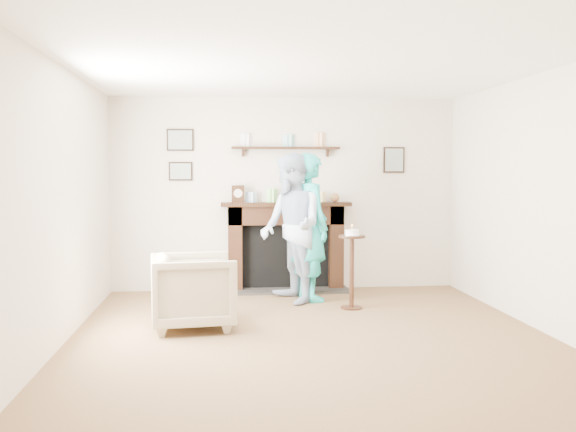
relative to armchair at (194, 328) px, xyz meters
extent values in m
plane|color=brown|center=(1.11, -0.48, 0.00)|extent=(5.00, 5.00, 0.00)
cube|color=beige|center=(1.11, 2.02, 1.25)|extent=(4.50, 0.04, 2.50)
cube|color=beige|center=(-1.14, -0.48, 1.25)|extent=(0.04, 5.00, 2.50)
cube|color=beige|center=(3.36, -0.48, 1.25)|extent=(0.04, 5.00, 2.50)
cube|color=white|center=(1.11, -0.48, 2.50)|extent=(4.50, 5.00, 0.04)
cube|color=black|center=(0.45, 1.92, 0.55)|extent=(0.18, 0.20, 1.10)
cube|color=black|center=(1.77, 1.92, 0.55)|extent=(0.18, 0.20, 1.10)
cube|color=black|center=(1.11, 1.92, 0.98)|extent=(1.50, 0.20, 0.24)
cube|color=black|center=(1.11, 1.99, 0.43)|extent=(1.14, 0.06, 0.86)
cube|color=#2D2B28|center=(1.11, 1.80, 0.01)|extent=(1.60, 0.44, 0.03)
cube|color=black|center=(1.11, 1.89, 1.12)|extent=(1.68, 0.26, 0.05)
cube|color=black|center=(1.11, 1.95, 1.85)|extent=(1.40, 0.15, 0.03)
cube|color=black|center=(-0.24, 2.01, 1.95)|extent=(0.34, 0.03, 0.28)
cube|color=black|center=(-0.24, 2.01, 1.55)|extent=(0.30, 0.03, 0.24)
cube|color=black|center=(2.56, 2.01, 1.70)|extent=(0.28, 0.03, 0.34)
cube|color=black|center=(0.49, 1.89, 1.26)|extent=(0.16, 0.09, 0.22)
cylinder|color=beige|center=(0.49, 1.84, 1.27)|extent=(0.11, 0.01, 0.11)
sphere|color=green|center=(1.75, 1.89, 1.21)|extent=(0.12, 0.12, 0.12)
imported|color=tan|center=(0.00, 0.00, 0.00)|extent=(0.90, 0.87, 0.74)
imported|color=silver|center=(1.10, 1.13, 0.00)|extent=(0.88, 1.01, 1.77)
imported|color=#21A7C0|center=(1.34, 1.25, 0.00)|extent=(0.61, 0.75, 1.76)
cylinder|color=black|center=(1.74, 0.72, 0.01)|extent=(0.25, 0.25, 0.02)
cylinder|color=black|center=(1.74, 0.72, 0.41)|extent=(0.05, 0.05, 0.79)
cylinder|color=black|center=(1.74, 0.72, 0.82)|extent=(0.30, 0.30, 0.03)
cylinder|color=silver|center=(1.74, 0.72, 0.83)|extent=(0.20, 0.20, 0.01)
cylinder|color=white|center=(1.74, 0.72, 0.87)|extent=(0.16, 0.16, 0.06)
cylinder|color=#F9E79D|center=(1.74, 0.72, 0.92)|extent=(0.01, 0.01, 0.04)
sphere|color=orange|center=(1.74, 0.72, 0.95)|extent=(0.02, 0.02, 0.02)
camera|label=1|loc=(0.29, -6.33, 1.55)|focal=40.00mm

